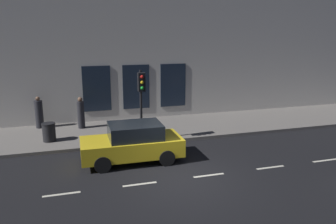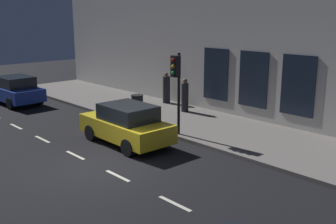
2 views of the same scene
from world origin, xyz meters
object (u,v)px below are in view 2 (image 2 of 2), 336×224
at_px(parked_car_0, 15,90).
at_px(parked_car_1, 126,124).
at_px(pedestrian_0, 166,89).
at_px(pedestrian_1, 185,96).
at_px(trash_bin, 137,103).
at_px(traffic_light, 177,76).

bearing_deg(parked_car_0, parked_car_1, -91.15).
bearing_deg(parked_car_0, pedestrian_0, -47.90).
relative_size(parked_car_0, pedestrian_1, 2.31).
bearing_deg(trash_bin, parked_car_1, -133.76).
bearing_deg(pedestrian_0, parked_car_1, -178.56).
distance_m(traffic_light, parked_car_0, 11.22).
distance_m(parked_car_1, trash_bin, 4.67).
bearing_deg(pedestrian_0, traffic_light, -161.90).
distance_m(parked_car_1, pedestrian_0, 7.01).
bearing_deg(trash_bin, traffic_light, -107.29).
relative_size(parked_car_1, pedestrian_1, 2.41).
xyz_separation_m(pedestrian_0, pedestrian_1, (-0.71, -2.14, 0.01)).
distance_m(parked_car_0, pedestrian_1, 9.80).
xyz_separation_m(parked_car_0, pedestrian_0, (6.00, -6.10, 0.13)).
xyz_separation_m(traffic_light, pedestrian_0, (3.85, 4.77, -1.63)).
height_order(traffic_light, parked_car_1, traffic_light).
height_order(pedestrian_0, pedestrian_1, pedestrian_0).
bearing_deg(pedestrian_1, parked_car_0, 169.85).
height_order(traffic_light, pedestrian_1, traffic_light).
relative_size(parked_car_0, parked_car_1, 0.96).
bearing_deg(trash_bin, pedestrian_1, -40.06).
bearing_deg(parked_car_0, traffic_light, -81.23).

